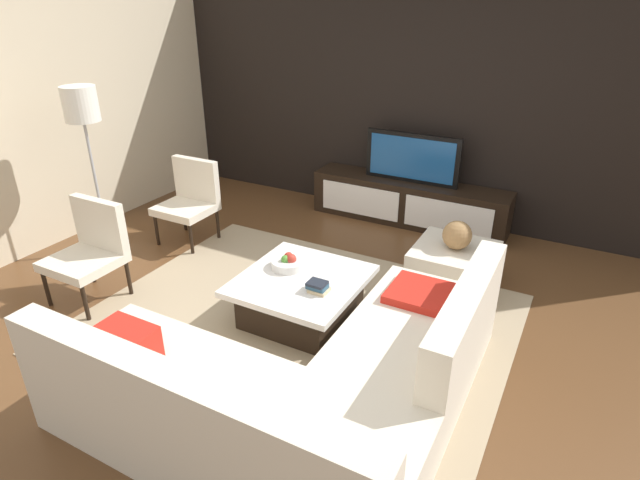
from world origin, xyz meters
TOP-DOWN VIEW (x-y plane):
  - ground_plane at (0.00, 0.00)m, footprint 14.00×14.00m
  - feature_wall_back at (0.00, 2.70)m, footprint 6.40×0.12m
  - side_wall_left at (-3.20, 0.20)m, footprint 0.12×5.20m
  - area_rug at (-0.10, 0.00)m, footprint 3.32×2.71m
  - media_console at (0.00, 2.40)m, footprint 2.26×0.45m
  - television at (0.00, 2.40)m, footprint 1.08×0.06m
  - sectional_couch at (0.50, -0.89)m, footprint 2.31×2.29m
  - coffee_table at (-0.10, 0.10)m, footprint 0.95×1.00m
  - accent_chair_near at (-1.87, -0.44)m, footprint 0.56×0.54m
  - floor_lamp at (-2.48, 0.19)m, footprint 0.32×0.32m
  - ottoman at (0.86, 1.18)m, footprint 0.70×0.70m
  - fruit_bowl at (-0.28, 0.20)m, footprint 0.28×0.28m
  - accent_chair_far at (-1.91, 0.87)m, footprint 0.55×0.51m
  - decorative_ball at (0.86, 1.18)m, footprint 0.26×0.26m
  - book_stack at (0.12, -0.02)m, footprint 0.16×0.13m

SIDE VIEW (x-z plane):
  - ground_plane at x=0.00m, z-range 0.00..0.00m
  - area_rug at x=-0.10m, z-range 0.00..0.01m
  - ottoman at x=0.86m, z-range 0.00..0.40m
  - coffee_table at x=-0.10m, z-range 0.01..0.39m
  - media_console at x=0.00m, z-range 0.00..0.50m
  - sectional_couch at x=0.50m, z-range -0.12..0.69m
  - book_stack at x=0.12m, z-range 0.38..0.46m
  - fruit_bowl at x=-0.28m, z-range 0.36..0.49m
  - accent_chair_near at x=-1.87m, z-range 0.05..0.92m
  - accent_chair_far at x=-1.91m, z-range 0.06..0.93m
  - decorative_ball at x=0.86m, z-range 0.40..0.66m
  - television at x=0.00m, z-range 0.50..1.05m
  - feature_wall_back at x=0.00m, z-range 0.00..2.80m
  - side_wall_left at x=-3.20m, z-range 0.00..2.80m
  - floor_lamp at x=-2.48m, z-range 0.57..2.26m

